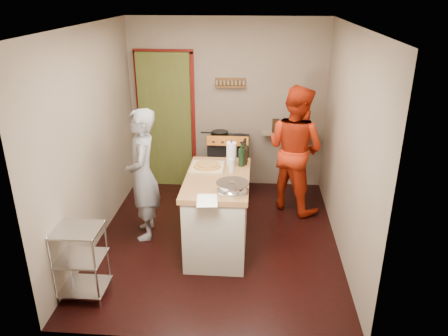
{
  "coord_description": "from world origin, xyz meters",
  "views": [
    {
      "loc": [
        0.45,
        -4.79,
        2.98
      ],
      "look_at": [
        0.08,
        0.0,
        0.98
      ],
      "focal_mm": 35.0,
      "sensor_mm": 36.0,
      "label": 1
    }
  ],
  "objects": [
    {
      "name": "left_wall",
      "position": [
        -1.5,
        0.0,
        1.3
      ],
      "size": [
        0.04,
        3.5,
        2.6
      ],
      "primitive_type": "cube",
      "color": "gray",
      "rests_on": "ground"
    },
    {
      "name": "island",
      "position": [
        0.03,
        -0.19,
        0.5
      ],
      "size": [
        0.74,
        1.4,
        1.26
      ],
      "color": "#BBB39F",
      "rests_on": "ground"
    },
    {
      "name": "wire_shelving",
      "position": [
        -1.28,
        -1.2,
        0.44
      ],
      "size": [
        0.48,
        0.4,
        0.8
      ],
      "color": "silver",
      "rests_on": "ground"
    },
    {
      "name": "right_wall",
      "position": [
        1.5,
        0.0,
        1.3
      ],
      "size": [
        0.04,
        3.5,
        2.6
      ],
      "primitive_type": "cube",
      "color": "gray",
      "rests_on": "ground"
    },
    {
      "name": "person_stripe",
      "position": [
        -0.93,
        0.05,
        0.83
      ],
      "size": [
        0.52,
        0.68,
        1.67
      ],
      "primitive_type": "imported",
      "rotation": [
        0.0,
        0.0,
        -1.36
      ],
      "color": "#B9B9BE",
      "rests_on": "ground"
    },
    {
      "name": "floor",
      "position": [
        0.0,
        0.0,
        0.0
      ],
      "size": [
        3.5,
        3.5,
        0.0
      ],
      "primitive_type": "plane",
      "color": "black",
      "rests_on": "ground"
    },
    {
      "name": "back_wall",
      "position": [
        -0.64,
        1.78,
        1.13
      ],
      "size": [
        3.0,
        0.44,
        2.6
      ],
      "color": "gray",
      "rests_on": "ground"
    },
    {
      "name": "ceiling",
      "position": [
        0.0,
        0.0,
        2.61
      ],
      "size": [
        3.0,
        3.5,
        0.02
      ],
      "primitive_type": "cube",
      "color": "white",
      "rests_on": "back_wall"
    },
    {
      "name": "person_red",
      "position": [
        1.0,
        0.97,
        0.89
      ],
      "size": [
        1.1,
        1.07,
        1.79
      ],
      "primitive_type": "imported",
      "rotation": [
        0.0,
        0.0,
        2.46
      ],
      "color": "#B6270C",
      "rests_on": "ground"
    },
    {
      "name": "stove",
      "position": [
        0.05,
        1.42,
        0.45
      ],
      "size": [
        0.6,
        0.63,
        1.0
      ],
      "color": "black",
      "rests_on": "ground"
    }
  ]
}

